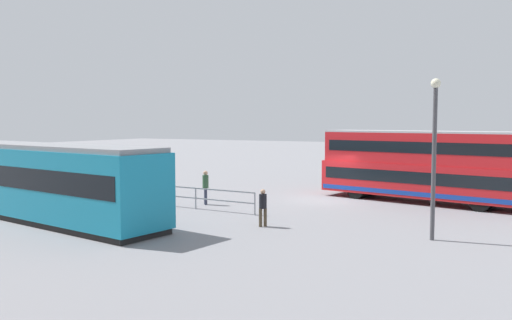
# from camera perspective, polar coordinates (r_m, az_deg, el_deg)

# --- Properties ---
(ground_plane) EXTENTS (160.00, 160.00, 0.00)m
(ground_plane) POSITION_cam_1_polar(r_m,az_deg,el_deg) (29.36, 7.67, -4.38)
(ground_plane) COLOR gray
(double_decker_bus) EXTENTS (11.79, 4.87, 3.87)m
(double_decker_bus) POSITION_cam_1_polar(r_m,az_deg,el_deg) (29.52, 18.06, -0.64)
(double_decker_bus) COLOR red
(double_decker_bus) RESTS_ON ground
(tram_yellow) EXTENTS (13.20, 4.66, 3.38)m
(tram_yellow) POSITION_cam_1_polar(r_m,az_deg,el_deg) (24.67, -21.67, -2.17)
(tram_yellow) COLOR teal
(tram_yellow) RESTS_ON ground
(pedestrian_near_railing) EXTENTS (0.45, 0.45, 1.80)m
(pedestrian_near_railing) POSITION_cam_1_polar(r_m,az_deg,el_deg) (27.56, -5.54, -2.73)
(pedestrian_near_railing) COLOR #33384C
(pedestrian_near_railing) RESTS_ON ground
(pedestrian_crossing) EXTENTS (0.45, 0.45, 1.58)m
(pedestrian_crossing) POSITION_cam_1_polar(r_m,az_deg,el_deg) (21.73, 0.76, -4.97)
(pedestrian_crossing) COLOR #4C3F2D
(pedestrian_crossing) RESTS_ON ground
(pedestrian_railing) EXTENTS (6.93, 0.40, 1.08)m
(pedestrian_railing) POSITION_cam_1_polar(r_m,az_deg,el_deg) (26.26, -6.62, -3.77)
(pedestrian_railing) COLOR gray
(pedestrian_railing) RESTS_ON ground
(info_sign) EXTENTS (1.10, 0.38, 2.24)m
(info_sign) POSITION_cam_1_polar(r_m,az_deg,el_deg) (29.22, -13.95, -1.44)
(info_sign) COLOR slate
(info_sign) RESTS_ON ground
(street_lamp) EXTENTS (0.36, 0.36, 5.93)m
(street_lamp) POSITION_cam_1_polar(r_m,az_deg,el_deg) (20.09, 18.92, 1.59)
(street_lamp) COLOR #4C4C51
(street_lamp) RESTS_ON ground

